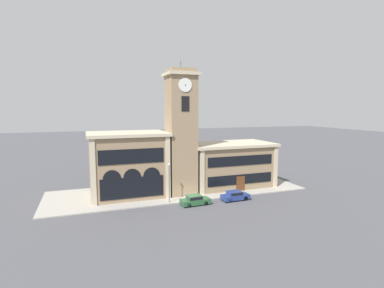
# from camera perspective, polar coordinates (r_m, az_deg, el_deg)

# --- Properties ---
(ground_plane) EXTENTS (300.00, 300.00, 0.00)m
(ground_plane) POSITION_cam_1_polar(r_m,az_deg,el_deg) (44.26, -0.20, -11.00)
(ground_plane) COLOR #4C4C51
(sidewalk_kerb) EXTENTS (41.06, 12.59, 0.15)m
(sidewalk_kerb) POSITION_cam_1_polar(r_m,az_deg,el_deg) (49.96, -2.67, -8.83)
(sidewalk_kerb) COLOR #A39E93
(sidewalk_kerb) RESTS_ON ground_plane
(clock_tower) EXTENTS (4.88, 4.88, 20.69)m
(clock_tower) POSITION_cam_1_polar(r_m,az_deg,el_deg) (46.62, -2.10, 2.20)
(clock_tower) COLOR #937A5B
(clock_tower) RESTS_ON ground_plane
(town_hall_left_wing) EXTENTS (11.93, 8.81, 9.90)m
(town_hall_left_wing) POSITION_cam_1_polar(r_m,az_deg,el_deg) (47.36, -12.09, -3.76)
(town_hall_left_wing) COLOR #937A5B
(town_hall_left_wing) RESTS_ON ground_plane
(town_hall_right_wing) EXTENTS (14.84, 8.81, 7.58)m
(town_hall_right_wing) POSITION_cam_1_polar(r_m,az_deg,el_deg) (52.80, 7.11, -3.85)
(town_hall_right_wing) COLOR #937A5B
(town_hall_right_wing) RESTS_ON ground_plane
(parked_car_near) EXTENTS (4.21, 1.99, 1.39)m
(parked_car_near) POSITION_cam_1_polar(r_m,az_deg,el_deg) (42.87, 0.56, -10.59)
(parked_car_near) COLOR #285633
(parked_car_near) RESTS_ON ground_plane
(parked_car_mid) EXTENTS (4.24, 1.97, 1.37)m
(parked_car_mid) POSITION_cam_1_polar(r_m,az_deg,el_deg) (45.39, 8.18, -9.67)
(parked_car_mid) COLOR navy
(parked_car_mid) RESTS_ON ground_plane
(street_lamp) EXTENTS (0.36, 0.36, 5.65)m
(street_lamp) POSITION_cam_1_polar(r_m,az_deg,el_deg) (42.87, -4.37, -6.25)
(street_lamp) COLOR #4C4C51
(street_lamp) RESTS_ON sidewalk_kerb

